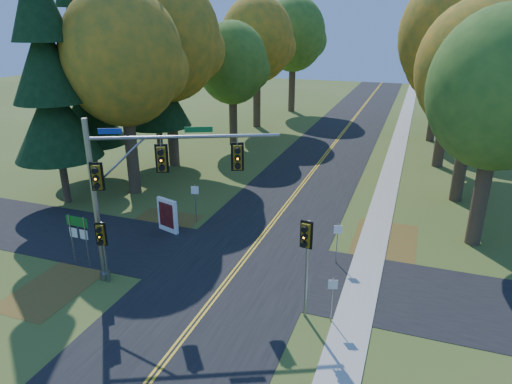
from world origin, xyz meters
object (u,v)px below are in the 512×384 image
(route_sign_cluster, at_px, (78,231))
(info_kiosk, at_px, (168,216))
(east_signal_pole, at_px, (306,246))
(traffic_mast, at_px, (141,179))

(route_sign_cluster, height_order, info_kiosk, route_sign_cluster)
(east_signal_pole, bearing_deg, route_sign_cluster, -175.59)
(traffic_mast, distance_m, route_sign_cluster, 4.95)
(traffic_mast, height_order, east_signal_pole, traffic_mast)
(east_signal_pole, xyz_separation_m, info_kiosk, (-9.68, 5.55, -2.41))
(east_signal_pole, bearing_deg, info_kiosk, 156.93)
(route_sign_cluster, bearing_deg, info_kiosk, 69.67)
(info_kiosk, bearing_deg, route_sign_cluster, -94.84)
(traffic_mast, xyz_separation_m, east_signal_pole, (7.93, -0.66, -1.66))
(east_signal_pole, xyz_separation_m, route_sign_cluster, (-11.78, 0.48, -1.46))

